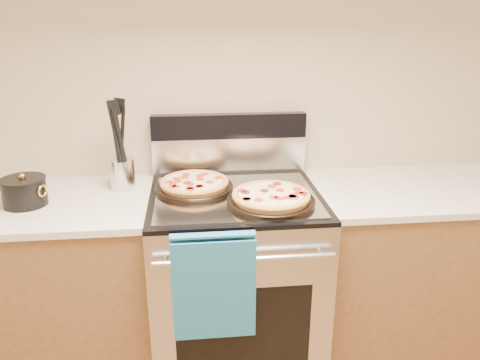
{
  "coord_description": "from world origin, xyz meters",
  "views": [
    {
      "loc": [
        -0.19,
        -0.28,
        1.68
      ],
      "look_at": [
        0.01,
        1.55,
        1.02
      ],
      "focal_mm": 35.0,
      "sensor_mm": 36.0,
      "label": 1
    }
  ],
  "objects": [
    {
      "name": "countertop_left",
      "position": [
        -0.88,
        1.68,
        0.9
      ],
      "size": [
        1.02,
        0.64,
        0.03
      ],
      "primitive_type": "cube",
      "color": "beige",
      "rests_on": "cabinet_left"
    },
    {
      "name": "backsplash_lower",
      "position": [
        0.0,
        1.96,
        1.01
      ],
      "size": [
        0.76,
        0.06,
        0.18
      ],
      "primitive_type": "cube",
      "color": "silver",
      "rests_on": "cooktop"
    },
    {
      "name": "countertop_right",
      "position": [
        0.88,
        1.68,
        0.9
      ],
      "size": [
        1.02,
        0.64,
        0.03
      ],
      "primitive_type": "cube",
      "color": "beige",
      "rests_on": "cabinet_right"
    },
    {
      "name": "wall_back",
      "position": [
        0.0,
        2.0,
        1.35
      ],
      "size": [
        4.0,
        0.0,
        4.0
      ],
      "primitive_type": "plane",
      "rotation": [
        1.57,
        0.0,
        0.0
      ],
      "color": "tan",
      "rests_on": "ground"
    },
    {
      "name": "range_body",
      "position": [
        0.0,
        1.65,
        0.45
      ],
      "size": [
        0.76,
        0.68,
        0.9
      ],
      "primitive_type": "cube",
      "color": "#B7B7BC",
      "rests_on": "ground"
    },
    {
      "name": "cabinet_right",
      "position": [
        0.88,
        1.68,
        0.44
      ],
      "size": [
        1.0,
        0.62,
        0.88
      ],
      "primitive_type": "cube",
      "color": "brown",
      "rests_on": "ground"
    },
    {
      "name": "saucepan",
      "position": [
        -0.9,
        1.65,
        0.96
      ],
      "size": [
        0.24,
        0.24,
        0.11
      ],
      "primitive_type": "cylinder",
      "rotation": [
        0.0,
        0.0,
        -0.42
      ],
      "color": "black",
      "rests_on": "countertop_left"
    },
    {
      "name": "backsplash_upper",
      "position": [
        0.0,
        1.96,
        1.16
      ],
      "size": [
        0.76,
        0.06,
        0.12
      ],
      "primitive_type": "cube",
      "color": "black",
      "rests_on": "backsplash_lower"
    },
    {
      "name": "oven_handle",
      "position": [
        0.0,
        1.27,
        0.8
      ],
      "size": [
        0.7,
        0.03,
        0.03
      ],
      "primitive_type": "cylinder",
      "rotation": [
        0.0,
        1.57,
        0.0
      ],
      "color": "silver",
      "rests_on": "range_body"
    },
    {
      "name": "cabinet_left",
      "position": [
        -0.88,
        1.68,
        0.44
      ],
      "size": [
        1.0,
        0.62,
        0.88
      ],
      "primitive_type": "cube",
      "color": "brown",
      "rests_on": "ground"
    },
    {
      "name": "foil_sheet",
      "position": [
        0.0,
        1.62,
        0.92
      ],
      "size": [
        0.7,
        0.55,
        0.01
      ],
      "primitive_type": "cube",
      "color": "gray",
      "rests_on": "cooktop"
    },
    {
      "name": "pepperoni_pizza_front",
      "position": [
        0.14,
        1.52,
        0.95
      ],
      "size": [
        0.41,
        0.41,
        0.05
      ],
      "primitive_type": null,
      "rotation": [
        0.0,
        0.0,
        -0.11
      ],
      "color": "#C37C3B",
      "rests_on": "foil_sheet"
    },
    {
      "name": "oven_window",
      "position": [
        0.0,
        1.31,
        0.45
      ],
      "size": [
        0.56,
        0.01,
        0.4
      ],
      "primitive_type": "cube",
      "color": "black",
      "rests_on": "range_body"
    },
    {
      "name": "cooktop",
      "position": [
        0.0,
        1.65,
        0.91
      ],
      "size": [
        0.76,
        0.68,
        0.02
      ],
      "primitive_type": "cube",
      "color": "black",
      "rests_on": "range_body"
    },
    {
      "name": "dish_towel",
      "position": [
        -0.12,
        1.27,
        0.7
      ],
      "size": [
        0.32,
        0.05,
        0.42
      ],
      "primitive_type": null,
      "color": "#1C688C",
      "rests_on": "oven_handle"
    },
    {
      "name": "utensil_crock",
      "position": [
        -0.51,
        1.81,
        0.98
      ],
      "size": [
        0.12,
        0.12,
        0.14
      ],
      "primitive_type": "cylinder",
      "rotation": [
        0.0,
        0.0,
        -0.01
      ],
      "color": "silver",
      "rests_on": "countertop_left"
    },
    {
      "name": "pepperoni_pizza_back",
      "position": [
        -0.18,
        1.72,
        0.95
      ],
      "size": [
        0.43,
        0.43,
        0.05
      ],
      "primitive_type": null,
      "rotation": [
        0.0,
        0.0,
        -0.26
      ],
      "color": "#C37C3B",
      "rests_on": "foil_sheet"
    }
  ]
}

